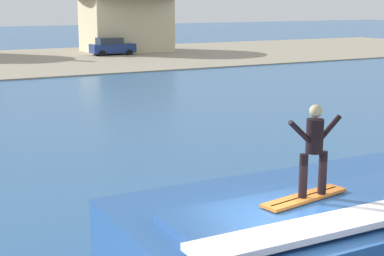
% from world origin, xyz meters
% --- Properties ---
extents(wave_crest, '(8.05, 4.35, 1.81)m').
position_xyz_m(wave_crest, '(1.40, 0.86, 0.85)').
color(wave_crest, '#265394').
rests_on(wave_crest, ground_plane).
extents(surfboard, '(2.01, 0.75, 0.06)m').
position_xyz_m(surfboard, '(0.77, 0.62, 1.84)').
color(surfboard, orange).
rests_on(surfboard, wave_crest).
extents(surfer, '(1.21, 0.32, 1.73)m').
position_xyz_m(surfer, '(0.91, 0.57, 2.84)').
color(surfer, black).
rests_on(surfer, surfboard).
extents(car_far_shore, '(4.48, 2.17, 1.86)m').
position_xyz_m(car_far_shore, '(15.21, 49.64, 0.95)').
color(car_far_shore, navy).
rests_on(car_far_shore, ground_plane).
extents(house_gabled_white, '(10.88, 10.88, 7.58)m').
position_xyz_m(house_gabled_white, '(18.26, 53.27, 4.42)').
color(house_gabled_white, beige).
rests_on(house_gabled_white, ground_plane).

